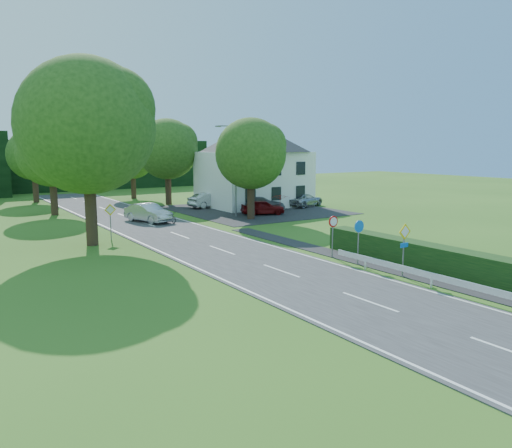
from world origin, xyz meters
TOP-DOWN VIEW (x-y plane):
  - road at (0.00, 20.00)m, footprint 7.00×80.00m
  - parking_pad at (12.00, 33.00)m, footprint 14.00×16.00m
  - line_edge_left at (-3.25, 20.00)m, footprint 0.12×80.00m
  - line_edge_right at (3.25, 20.00)m, footprint 0.12×80.00m
  - line_centre at (0.00, 20.00)m, footprint 0.12×80.00m
  - tree_main at (-6.00, 24.00)m, footprint 9.40×9.40m
  - tree_left_far at (-5.00, 40.00)m, footprint 7.00×7.00m
  - tree_right_far at (7.00, 42.00)m, footprint 7.40×7.40m
  - tree_left_back at (-4.50, 52.00)m, footprint 6.60×6.60m
  - tree_right_back at (6.00, 50.00)m, footprint 6.20×6.20m
  - tree_right_mid at (8.50, 28.00)m, footprint 7.00×7.00m
  - treeline_right at (8.00, 66.00)m, footprint 30.00×5.00m
  - house_white at (14.00, 36.00)m, footprint 10.60×8.40m
  - streetlight at (8.06, 30.00)m, footprint 2.03×0.18m
  - sign_priority_right at (4.30, 7.98)m, footprint 0.78×0.09m
  - sign_roundabout at (4.30, 10.98)m, footprint 0.64×0.08m
  - sign_speed_limit at (4.30, 12.97)m, footprint 0.64×0.11m
  - sign_priority_left at (-4.50, 24.98)m, footprint 0.78×0.09m
  - moving_car at (0.47, 31.06)m, footprint 2.85×4.84m
  - motorcycle at (1.80, 29.72)m, footprint 0.82×1.78m
  - parked_car_red at (10.83, 29.64)m, footprint 4.25×2.86m
  - parked_car_silver_a at (9.34, 37.00)m, footprint 4.72×2.27m
  - parked_car_grey at (12.17, 32.00)m, footprint 5.06×3.89m
  - parked_car_silver_b at (17.91, 32.47)m, footprint 5.18×3.54m
  - parasol at (12.71, 29.50)m, footprint 2.22×2.25m

SIDE VIEW (x-z plane):
  - road at x=0.00m, z-range 0.00..0.04m
  - parking_pad at x=12.00m, z-range 0.00..0.04m
  - line_edge_left at x=-3.25m, z-range 0.04..0.05m
  - line_edge_right at x=3.25m, z-range 0.04..0.05m
  - line_centre at x=0.00m, z-range 0.04..0.05m
  - motorcycle at x=1.80m, z-range 0.04..0.94m
  - parked_car_silver_b at x=17.91m, z-range 0.04..1.36m
  - parked_car_red at x=10.83m, z-range 0.04..1.38m
  - parked_car_grey at x=12.17m, z-range 0.04..1.41m
  - parked_car_silver_a at x=9.34m, z-range 0.04..1.53m
  - moving_car at x=0.47m, z-range 0.04..1.55m
  - parasol at x=12.71m, z-range 0.04..1.78m
  - sign_roundabout at x=4.30m, z-range 0.49..2.86m
  - sign_priority_left at x=-4.50m, z-range 0.50..2.94m
  - sign_speed_limit at x=4.30m, z-range 0.58..2.95m
  - sign_priority_right at x=4.30m, z-range 0.50..3.09m
  - treeline_right at x=8.00m, z-range 0.00..7.00m
  - tree_right_back at x=6.00m, z-range 0.00..7.56m
  - tree_left_back at x=-4.50m, z-range 0.00..8.07m
  - tree_left_far at x=-5.00m, z-range 0.00..8.58m
  - tree_right_mid at x=8.50m, z-range 0.00..8.58m
  - house_white at x=14.00m, z-range 0.11..8.71m
  - streetlight at x=8.06m, z-range 0.46..8.46m
  - tree_right_far at x=7.00m, z-range 0.00..9.09m
  - tree_main at x=-6.00m, z-range 0.00..11.64m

